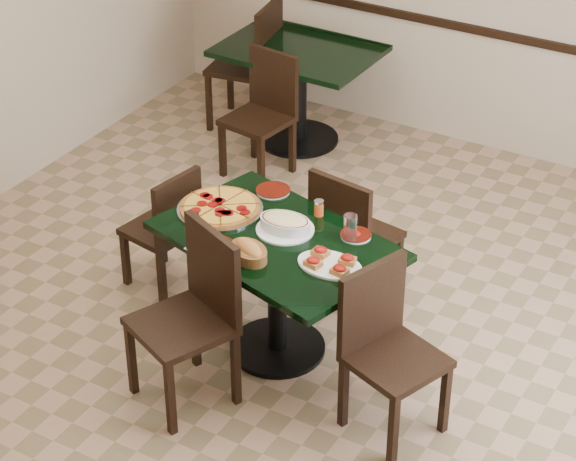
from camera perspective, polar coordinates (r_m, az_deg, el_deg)
The scene contains 20 objects.
floor at distance 6.51m, azimuth -0.22°, elevation -5.20°, with size 5.50×5.50×0.00m, color #926F54.
main_table at distance 6.05m, azimuth -0.56°, elevation -1.83°, with size 1.43×1.11×0.75m.
back_table at distance 8.31m, azimuth 0.54°, elevation 7.82°, with size 1.13×0.83×0.75m.
chair_far at distance 6.47m, azimuth 3.14°, elevation -0.11°, with size 0.47×0.47×0.89m.
chair_near at distance 5.79m, azimuth -4.72°, elevation -3.89°, with size 0.60×0.60×0.98m.
chair_right at distance 5.64m, azimuth 4.96°, elevation -5.62°, with size 0.54×0.54×0.91m.
chair_left at distance 6.69m, azimuth -6.13°, elevation 0.28°, with size 0.43×0.43×0.79m.
back_chair_near at distance 7.91m, azimuth -1.21°, elevation 6.28°, with size 0.47×0.47×0.89m.
back_chair_left at distance 8.53m, azimuth -1.71°, elevation 8.76°, with size 0.54×0.54×1.00m.
pepperoni_pizza at distance 6.20m, azimuth -3.47°, elevation 1.19°, with size 0.48×0.48×0.04m.
lasagna_casserole at distance 5.99m, azimuth -0.15°, elevation 0.37°, with size 0.32×0.32×0.09m.
bread_basket at distance 5.77m, azimuth -2.00°, elevation -1.07°, with size 0.29×0.25×0.10m.
bruschetta_platter at distance 5.72m, azimuth 2.14°, elevation -1.64°, with size 0.35×0.25×0.05m.
side_plate_near at distance 5.88m, azimuth -3.64°, elevation -0.81°, with size 0.20×0.20×0.02m.
side_plate_far_r at distance 5.97m, azimuth 3.47°, elevation -0.23°, with size 0.17×0.17×0.03m.
side_plate_far_l at distance 6.37m, azimuth -0.76°, elevation 2.05°, with size 0.20×0.20×0.02m.
napkin_setting at distance 5.89m, azimuth -4.18°, elevation -0.82°, with size 0.18×0.18×0.01m.
water_glass_a at distance 5.90m, azimuth 3.17°, elevation 0.12°, with size 0.07×0.07×0.15m, color white.
water_glass_b at distance 5.92m, azimuth -4.84°, elevation 0.15°, with size 0.07×0.07×0.15m, color white.
pepper_shaker at distance 6.13m, azimuth 1.58°, elevation 1.16°, with size 0.05×0.05×0.09m.
Camera 1 is at (2.63, -4.45, 3.96)m, focal length 70.00 mm.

